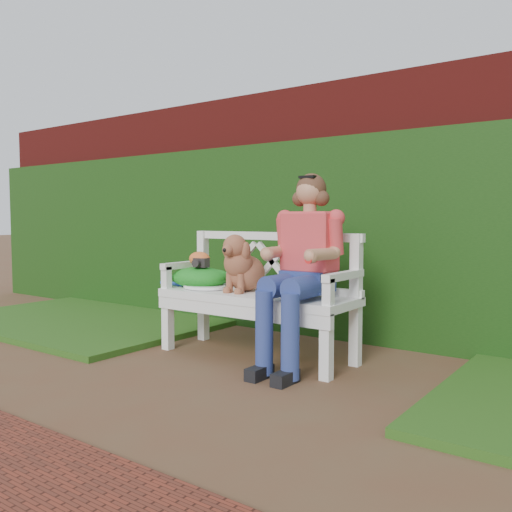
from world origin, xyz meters
The scene contains 11 objects.
ground centered at (0.00, 0.00, 0.00)m, with size 60.00×60.00×0.00m, color brown.
brick_wall centered at (0.00, 1.90, 1.10)m, with size 10.00×0.30×2.20m, color maroon.
ivy_hedge centered at (0.00, 1.68, 0.85)m, with size 10.00×0.18×1.70m, color #1C4311.
grass_left centered at (-2.40, 0.90, 0.03)m, with size 2.60×2.00×0.05m, color #274A19.
garden_bench centered at (-0.26, 0.75, 0.24)m, with size 1.58×0.60×0.48m, color white, non-canonical shape.
seated_woman centered at (0.18, 0.73, 0.64)m, with size 0.54×0.72×1.27m, color #F95174, non-canonical shape.
dog centered at (-0.37, 0.75, 0.70)m, with size 0.29×0.39×0.43m, color #BA632D, non-canonical shape.
tennis_racket centered at (-0.74, 0.69, 0.50)m, with size 0.68×0.29×0.03m, color silver, non-canonical shape.
green_bag centered at (-0.80, 0.74, 0.56)m, with size 0.48×0.37×0.16m, color green, non-canonical shape.
camera_item centered at (-0.76, 0.71, 0.68)m, with size 0.11×0.08×0.07m, color black.
baseball_glove centered at (-0.81, 0.76, 0.70)m, with size 0.19×0.14×0.12m, color orange.
Camera 1 is at (2.05, -2.45, 1.03)m, focal length 38.00 mm.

